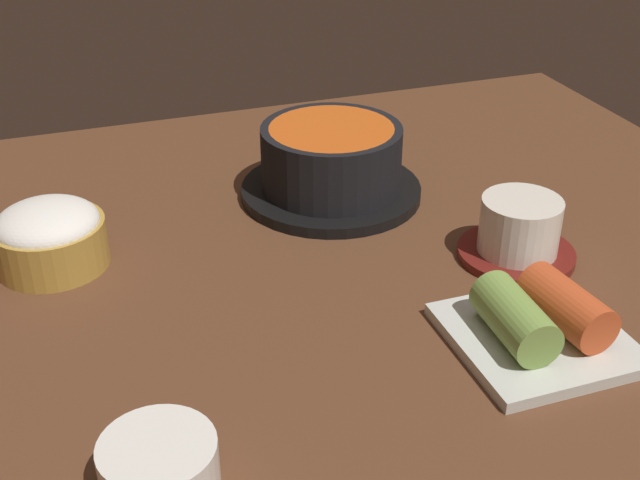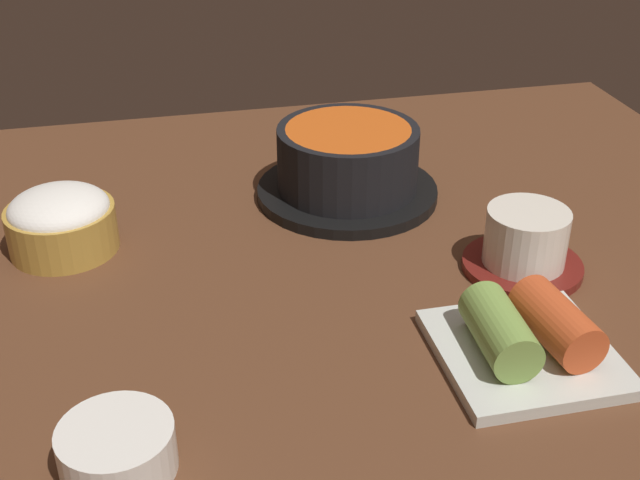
{
  "view_description": "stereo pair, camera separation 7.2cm",
  "coord_description": "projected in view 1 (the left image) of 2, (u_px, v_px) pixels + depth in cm",
  "views": [
    {
      "loc": [
        -18.62,
        -60.54,
        40.76
      ],
      "look_at": [
        2.0,
        -2.0,
        5.0
      ],
      "focal_mm": 46.53,
      "sensor_mm": 36.0,
      "label": 1
    },
    {
      "loc": [
        -11.75,
        -62.53,
        40.76
      ],
      "look_at": [
        2.0,
        -2.0,
        5.0
      ],
      "focal_mm": 46.53,
      "sensor_mm": 36.0,
      "label": 2
    }
  ],
  "objects": [
    {
      "name": "dining_table",
      "position": [
        292.0,
        272.0,
        0.75
      ],
      "size": [
        100.0,
        76.0,
        2.0
      ],
      "primitive_type": "cube",
      "color": "#56331E",
      "rests_on": "ground"
    },
    {
      "name": "stone_pot",
      "position": [
        331.0,
        163.0,
        0.84
      ],
      "size": [
        18.48,
        18.48,
        7.52
      ],
      "color": "black",
      "rests_on": "dining_table"
    },
    {
      "name": "rice_bowl",
      "position": [
        49.0,
        235.0,
        0.72
      ],
      "size": [
        9.8,
        9.8,
        5.89
      ],
      "color": "#B78C38",
      "rests_on": "dining_table"
    },
    {
      "name": "tea_cup_with_saucer",
      "position": [
        519.0,
        232.0,
        0.74
      ],
      "size": [
        10.53,
        10.53,
        5.8
      ],
      "color": "maroon",
      "rests_on": "dining_table"
    },
    {
      "name": "kimchi_plate",
      "position": [
        539.0,
        323.0,
        0.63
      ],
      "size": [
        12.81,
        12.81,
        4.77
      ],
      "color": "silver",
      "rests_on": "dining_table"
    },
    {
      "name": "side_bowl_near",
      "position": [
        159.0,
        463.0,
        0.5
      ],
      "size": [
        7.36,
        7.36,
        3.26
      ],
      "color": "white",
      "rests_on": "dining_table"
    }
  ]
}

